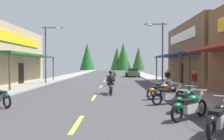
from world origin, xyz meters
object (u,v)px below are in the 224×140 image
at_px(motorcycle_parked_right_1, 219,117).
at_px(motorcycle_parked_right_3, 186,99).
at_px(streetlamp_right, 159,44).
at_px(parked_car_curbside, 132,73).
at_px(rider_cruising_lead, 110,84).
at_px(motorcycle_parked_right_6, 162,88).
at_px(motorcycle_parked_right_2, 190,106).
at_px(pedestrian_browsing, 194,80).
at_px(rider_cruising_trailing, 114,76).
at_px(pedestrian_by_shop, 168,77).
at_px(motorcycle_parked_right_4, 168,94).
at_px(streetlamp_left, 49,46).
at_px(motorcycle_parked_right_5, 161,91).

bearing_deg(motorcycle_parked_right_1, motorcycle_parked_right_3, 35.59).
xyz_separation_m(streetlamp_right, parked_car_curbside, (-1.25, 16.21, -3.16)).
height_order(rider_cruising_lead, parked_car_curbside, rider_cruising_lead).
bearing_deg(motorcycle_parked_right_6, streetlamp_right, 43.40).
height_order(motorcycle_parked_right_1, motorcycle_parked_right_2, same).
distance_m(motorcycle_parked_right_3, pedestrian_browsing, 7.13).
bearing_deg(rider_cruising_lead, motorcycle_parked_right_1, -164.87).
distance_m(rider_cruising_trailing, parked_car_curbside, 10.62).
bearing_deg(pedestrian_browsing, rider_cruising_trailing, -6.50).
xyz_separation_m(rider_cruising_lead, parked_car_curbside, (3.13, 22.45, 0.03)).
bearing_deg(motorcycle_parked_right_3, pedestrian_by_shop, 31.32).
bearing_deg(rider_cruising_lead, parked_car_curbside, -12.20).
distance_m(motorcycle_parked_right_4, parked_car_curbside, 26.41).
xyz_separation_m(motorcycle_parked_right_6, pedestrian_browsing, (2.62, 1.61, 0.39)).
xyz_separation_m(pedestrian_by_shop, pedestrian_browsing, (0.94, -4.21, -0.00)).
relative_size(rider_cruising_trailing, parked_car_curbside, 0.49).
relative_size(motorcycle_parked_right_3, rider_cruising_trailing, 0.80).
height_order(rider_cruising_trailing, parked_car_curbside, rider_cruising_trailing).
height_order(motorcycle_parked_right_6, pedestrian_browsing, pedestrian_browsing).
bearing_deg(parked_car_curbside, motorcycle_parked_right_6, 178.84).
height_order(streetlamp_left, streetlamp_right, streetlamp_right).
height_order(motorcycle_parked_right_1, motorcycle_parked_right_5, same).
height_order(motorcycle_parked_right_5, rider_cruising_trailing, rider_cruising_trailing).
bearing_deg(motorcycle_parked_right_4, motorcycle_parked_right_2, -120.11).
bearing_deg(motorcycle_parked_right_5, pedestrian_browsing, 17.31).
height_order(motorcycle_parked_right_4, motorcycle_parked_right_6, same).
bearing_deg(motorcycle_parked_right_2, streetlamp_left, 83.00).
relative_size(streetlamp_right, motorcycle_parked_right_1, 3.33).
xyz_separation_m(motorcycle_parked_right_1, parked_car_curbside, (-0.05, 31.48, 0.20)).
height_order(streetlamp_left, motorcycle_parked_right_3, streetlamp_left).
distance_m(motorcycle_parked_right_4, motorcycle_parked_right_6, 3.33).
distance_m(streetlamp_left, motorcycle_parked_right_6, 13.08).
relative_size(streetlamp_right, pedestrian_browsing, 3.80).
distance_m(motorcycle_parked_right_3, motorcycle_parked_right_6, 5.02).
bearing_deg(motorcycle_parked_right_1, motorcycle_parked_right_4, 40.37).
xyz_separation_m(pedestrian_by_shop, parked_car_curbside, (-1.83, 17.27, -0.20)).
height_order(streetlamp_right, motorcycle_parked_right_2, streetlamp_right).
distance_m(rider_cruising_lead, pedestrian_by_shop, 7.18).
relative_size(motorcycle_parked_right_2, pedestrian_browsing, 1.12).
relative_size(motorcycle_parked_right_1, motorcycle_parked_right_3, 1.03).
bearing_deg(motorcycle_parked_right_2, streetlamp_right, 45.08).
distance_m(streetlamp_left, motorcycle_parked_right_2, 17.80).
relative_size(streetlamp_left, pedestrian_by_shop, 3.72).
bearing_deg(motorcycle_parked_right_6, parked_car_curbside, 52.86).
bearing_deg(motorcycle_parked_right_2, rider_cruising_trailing, 59.09).
bearing_deg(motorcycle_parked_right_6, motorcycle_parked_right_3, -127.26).
relative_size(motorcycle_parked_right_6, rider_cruising_trailing, 0.82).
bearing_deg(motorcycle_parked_right_2, parked_car_curbside, 50.81).
bearing_deg(motorcycle_parked_right_6, rider_cruising_lead, 131.44).
distance_m(motorcycle_parked_right_1, motorcycle_parked_right_4, 5.08).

